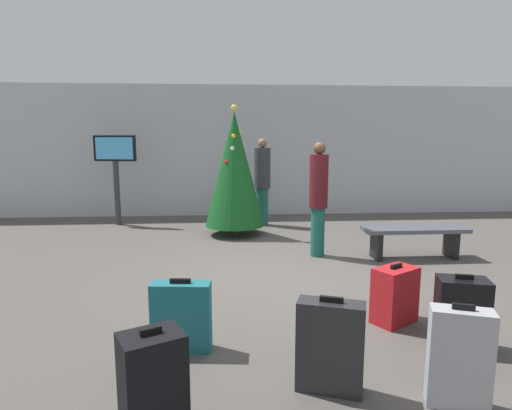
% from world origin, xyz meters
% --- Properties ---
extents(ground_plane, '(16.00, 16.00, 0.00)m').
position_xyz_m(ground_plane, '(0.00, 0.00, 0.00)').
color(ground_plane, '#514C47').
extents(back_wall, '(16.00, 0.20, 3.04)m').
position_xyz_m(back_wall, '(0.00, 4.63, 1.52)').
color(back_wall, '#B7BCC1').
rests_on(back_wall, ground_plane).
extents(holiday_tree, '(1.12, 1.12, 2.43)m').
position_xyz_m(holiday_tree, '(-0.55, 2.44, 1.25)').
color(holiday_tree, '#4C3319').
rests_on(holiday_tree, ground_plane).
extents(flight_info_kiosk, '(0.90, 0.26, 1.88)m').
position_xyz_m(flight_info_kiosk, '(-3.02, 3.58, 1.32)').
color(flight_info_kiosk, '#333338').
rests_on(flight_info_kiosk, ground_plane).
extents(waiting_bench, '(1.58, 0.44, 0.48)m').
position_xyz_m(waiting_bench, '(2.15, 0.64, 0.36)').
color(waiting_bench, '#4C5159').
rests_on(waiting_bench, ground_plane).
extents(traveller_0, '(0.45, 0.45, 1.82)m').
position_xyz_m(traveller_0, '(0.05, 3.32, 0.96)').
color(traveller_0, '#19594C').
rests_on(traveller_0, ground_plane).
extents(traveller_1, '(0.29, 0.29, 1.77)m').
position_xyz_m(traveller_1, '(0.70, 0.87, 0.95)').
color(traveller_1, '#19594C').
rests_on(traveller_1, ground_plane).
extents(suitcase_0, '(0.45, 0.41, 0.73)m').
position_xyz_m(suitcase_0, '(-1.16, -3.11, 0.35)').
color(suitcase_0, black).
rests_on(suitcase_0, ground_plane).
extents(suitcase_1, '(0.47, 0.36, 0.67)m').
position_xyz_m(suitcase_1, '(1.33, -2.11, 0.31)').
color(suitcase_1, black).
rests_on(suitcase_1, ground_plane).
extents(suitcase_2, '(0.51, 0.33, 0.72)m').
position_xyz_m(suitcase_2, '(0.02, -2.67, 0.34)').
color(suitcase_2, '#232326').
rests_on(suitcase_2, ground_plane).
extents(suitcase_3, '(0.52, 0.23, 0.64)m').
position_xyz_m(suitcase_3, '(-1.11, -1.98, 0.30)').
color(suitcase_3, '#19606B').
rests_on(suitcase_3, ground_plane).
extents(suitcase_4, '(0.51, 0.46, 0.60)m').
position_xyz_m(suitcase_4, '(0.95, -1.57, 0.28)').
color(suitcase_4, '#B2191E').
rests_on(suitcase_4, ground_plane).
extents(suitcase_5, '(0.44, 0.30, 0.74)m').
position_xyz_m(suitcase_5, '(0.85, -2.91, 0.35)').
color(suitcase_5, '#9EA0A5').
rests_on(suitcase_5, ground_plane).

